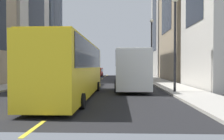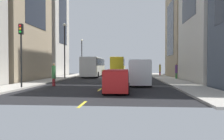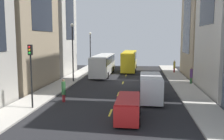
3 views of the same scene
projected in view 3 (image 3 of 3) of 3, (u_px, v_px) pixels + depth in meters
ground_plane at (123, 83)px, 34.37m from camera, size 42.84×42.84×0.00m
sidewalk_west at (67, 81)px, 35.29m from camera, size 2.97×44.00×0.15m
sidewalk_east at (182, 84)px, 33.44m from camera, size 2.97×44.00×0.15m
lane_stripe_1 at (110, 113)px, 20.58m from camera, size 0.16×2.00×0.01m
lane_stripe_2 at (118, 94)px, 27.48m from camera, size 0.16×2.00×0.01m
lane_stripe_3 at (123, 83)px, 34.37m from camera, size 0.16×2.00×0.01m
lane_stripe_4 at (126, 75)px, 41.27m from camera, size 0.16×2.00×0.01m
lane_stripe_5 at (128, 70)px, 48.16m from camera, size 0.16×2.00×0.01m
lane_stripe_6 at (130, 66)px, 55.06m from camera, size 0.16×2.00×0.01m
building_east_2 at (216, 24)px, 39.11m from camera, size 9.09×11.05×16.67m
city_bus_white at (103, 63)px, 41.51m from camera, size 2.80×12.07×3.35m
streetcar_yellow at (129, 59)px, 47.81m from camera, size 2.70×12.05×3.59m
delivery_van_white at (151, 86)px, 24.37m from camera, size 2.25×5.53×2.58m
car_red_0 at (128, 107)px, 18.75m from camera, size 1.90×4.65×1.72m
pedestrian_crossing_mid at (64, 90)px, 23.93m from camera, size 0.39×0.39×2.22m
pedestrian_waiting_curb at (191, 75)px, 32.95m from camera, size 0.37×0.37×2.13m
pedestrian_crossing_near at (174, 66)px, 43.66m from camera, size 0.36×0.36×2.12m
traffic_light_near_corner at (31, 64)px, 21.05m from camera, size 0.32×0.44×5.46m
streetlamp_near at (73, 47)px, 34.21m from camera, size 0.44×0.44×8.02m
streetlamp_far at (90, 47)px, 46.03m from camera, size 0.44×0.44×7.11m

